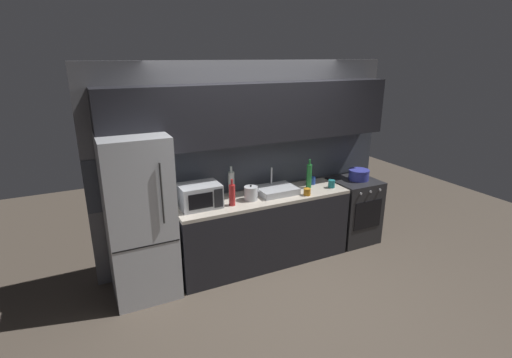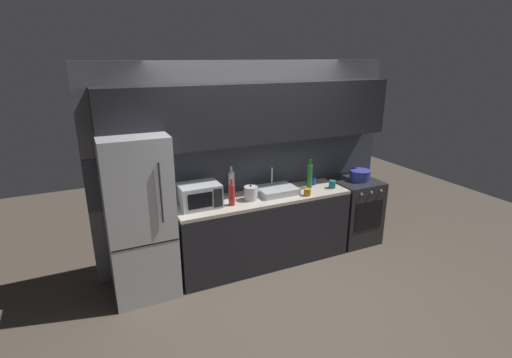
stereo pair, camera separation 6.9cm
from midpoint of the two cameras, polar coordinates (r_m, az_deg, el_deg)
ground_plane at (r=4.40m, az=6.15°, el=-17.44°), size 10.00×10.00×0.00m
back_wall at (r=4.74m, az=-0.94°, el=5.89°), size 3.95×0.44×2.50m
counter_run at (r=4.85m, az=0.64°, el=-7.60°), size 2.21×0.60×0.90m
refrigerator at (r=4.26m, az=-17.55°, el=-5.58°), size 0.68×0.69×1.80m
oven_range at (r=5.59m, az=14.03°, el=-4.56°), size 0.60×0.62×0.90m
microwave at (r=4.36m, az=-8.93°, el=-2.49°), size 0.46×0.35×0.27m
sink_basin at (r=4.77m, az=2.65°, el=-1.66°), size 0.48×0.38×0.30m
kettle at (r=4.53m, az=-1.20°, el=-2.15°), size 0.20×0.16×0.19m
wine_bottle_green at (r=4.97m, az=7.59°, el=0.49°), size 0.07×0.07×0.38m
wine_bottle_clear at (r=4.66m, az=-4.16°, el=-0.65°), size 0.08×0.08×0.37m
wine_bottle_red at (r=4.36m, az=-4.07°, el=-2.37°), size 0.07×0.07×0.32m
mug_teal at (r=5.05m, az=10.90°, el=-0.72°), size 0.09×0.09×0.10m
mug_blue at (r=5.14m, az=8.11°, el=-0.23°), size 0.08×0.08×0.10m
mug_amber at (r=4.73m, az=7.28°, el=-1.93°), size 0.09×0.09×0.09m
cooking_pot at (r=5.45m, az=14.84°, el=0.63°), size 0.28×0.28×0.15m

